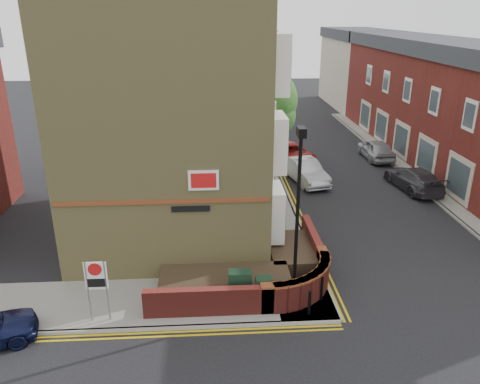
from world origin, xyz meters
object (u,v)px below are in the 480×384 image
zone_sign (96,281)px  lamppost (297,218)px  silver_car_near (305,171)px  utility_cabinet_large (240,286)px

zone_sign → lamppost: bearing=6.1°
lamppost → silver_car_near: 13.13m
utility_cabinet_large → zone_sign: size_ratio=0.55×
lamppost → utility_cabinet_large: size_ratio=5.25×
utility_cabinet_large → silver_car_near: size_ratio=0.28×
zone_sign → silver_car_near: 16.30m
zone_sign → silver_car_near: (9.46, 13.24, -0.94)m
utility_cabinet_large → silver_car_near: bearing=69.1°
zone_sign → silver_car_near: zone_sign is taller
utility_cabinet_large → lamppost: bearing=-3.0°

